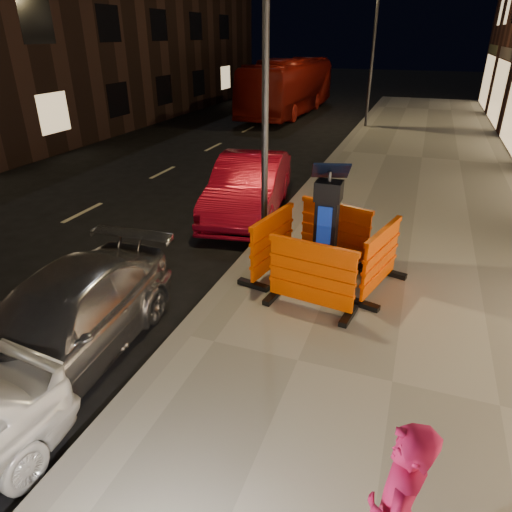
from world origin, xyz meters
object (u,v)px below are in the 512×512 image
(parking_kiosk, at_px, (326,228))
(barrier_bldgside, at_px, (380,260))
(barrier_front, at_px, (311,276))
(barrier_kerbside, at_px, (272,244))
(car_red, at_px, (249,214))
(barrier_back, at_px, (335,232))
(bus_doubledecker, at_px, (288,113))
(car_silver, at_px, (68,359))

(parking_kiosk, relative_size, barrier_bldgside, 1.40)
(barrier_front, distance_m, barrier_kerbside, 1.34)
(parking_kiosk, bearing_deg, barrier_bldgside, 13.45)
(parking_kiosk, relative_size, car_red, 0.46)
(barrier_back, distance_m, bus_doubledecker, 19.13)
(barrier_back, height_order, car_red, barrier_back)
(barrier_kerbside, height_order, car_silver, barrier_kerbside)
(barrier_bldgside, height_order, car_red, barrier_bldgside)
(barrier_kerbside, height_order, bus_doubledecker, bus_doubledecker)
(parking_kiosk, xyz_separation_m, barrier_kerbside, (-0.95, 0.00, -0.45))
(barrier_bldgside, relative_size, bus_doubledecker, 0.14)
(car_silver, xyz_separation_m, car_red, (0.38, 6.23, 0.00))
(parking_kiosk, xyz_separation_m, car_silver, (-2.93, -3.18, -1.17))
(barrier_kerbside, bearing_deg, parking_kiosk, -78.55)
(barrier_back, bearing_deg, parking_kiosk, -73.55)
(barrier_bldgside, bearing_deg, barrier_kerbside, 105.45)
(barrier_kerbside, relative_size, car_silver, 0.35)
(parking_kiosk, height_order, barrier_front, parking_kiosk)
(barrier_front, relative_size, car_silver, 0.35)
(car_silver, bearing_deg, barrier_front, 34.49)
(car_silver, bearing_deg, barrier_back, 51.86)
(barrier_back, bearing_deg, barrier_front, -73.55)
(barrier_bldgside, xyz_separation_m, bus_doubledecker, (-7.10, 19.05, -0.72))
(parking_kiosk, distance_m, car_red, 4.14)
(parking_kiosk, bearing_deg, car_red, 143.26)
(barrier_front, bearing_deg, car_silver, -134.25)
(barrier_front, xyz_separation_m, barrier_back, (0.00, 1.90, 0.00))
(bus_doubledecker, bearing_deg, barrier_back, -70.13)
(parking_kiosk, xyz_separation_m, barrier_bldgside, (0.95, 0.00, -0.45))
(parking_kiosk, xyz_separation_m, bus_doubledecker, (-6.15, 19.05, -1.17))
(barrier_back, bearing_deg, barrier_bldgside, -28.55)
(barrier_front, relative_size, car_red, 0.33)
(barrier_front, bearing_deg, barrier_kerbside, 143.45)
(parking_kiosk, height_order, barrier_bldgside, parking_kiosk)
(parking_kiosk, bearing_deg, barrier_front, -76.55)
(barrier_front, height_order, bus_doubledecker, bus_doubledecker)
(barrier_kerbside, distance_m, bus_doubledecker, 19.76)
(barrier_back, bearing_deg, bus_doubledecker, 125.22)
(barrier_front, relative_size, barrier_bldgside, 1.00)
(barrier_bldgside, distance_m, bus_doubledecker, 20.34)
(barrier_front, distance_m, barrier_bldgside, 1.34)
(parking_kiosk, xyz_separation_m, barrier_front, (0.00, -0.95, -0.45))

